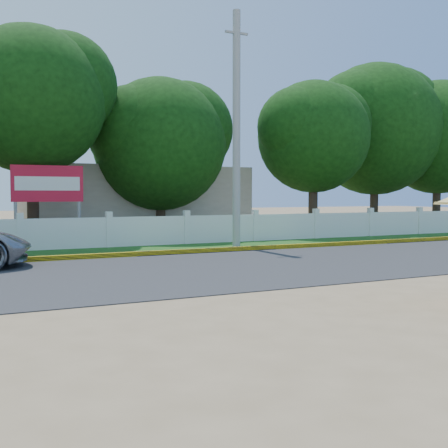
{
  "coord_description": "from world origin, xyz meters",
  "views": [
    {
      "loc": [
        -5.24,
        -8.5,
        1.93
      ],
      "look_at": [
        0.0,
        2.0,
        1.3
      ],
      "focal_mm": 45.0,
      "sensor_mm": 36.0,
      "label": 1
    }
  ],
  "objects": [
    {
      "name": "ground",
      "position": [
        0.0,
        0.0,
        0.0
      ],
      "size": [
        120.0,
        120.0,
        0.0
      ],
      "primitive_type": "plane",
      "color": "#9E8460",
      "rests_on": "ground"
    },
    {
      "name": "road",
      "position": [
        0.0,
        4.5,
        0.01
      ],
      "size": [
        60.0,
        7.0,
        0.02
      ],
      "primitive_type": "cube",
      "color": "#38383A",
      "rests_on": "ground"
    },
    {
      "name": "grass_verge",
      "position": [
        0.0,
        9.75,
        0.01
      ],
      "size": [
        60.0,
        3.5,
        0.03
      ],
      "primitive_type": "cube",
      "color": "#2D601E",
      "rests_on": "ground"
    },
    {
      "name": "curb",
      "position": [
        0.0,
        8.05,
        0.08
      ],
      "size": [
        40.0,
        0.18,
        0.16
      ],
      "primitive_type": "cube",
      "color": "yellow",
      "rests_on": "ground"
    },
    {
      "name": "fence",
      "position": [
        0.0,
        11.2,
        0.55
      ],
      "size": [
        40.0,
        0.1,
        1.1
      ],
      "primitive_type": "cube",
      "color": "silver",
      "rests_on": "ground"
    },
    {
      "name": "building_near",
      "position": [
        3.0,
        18.0,
        1.6
      ],
      "size": [
        10.0,
        6.0,
        3.2
      ],
      "primitive_type": "cube",
      "color": "#B7AD99",
      "rests_on": "ground"
    },
    {
      "name": "utility_pole",
      "position": [
        4.2,
        9.42,
        4.22
      ],
      "size": [
        0.28,
        0.28,
        8.45
      ],
      "primitive_type": "cylinder",
      "color": "#979794",
      "rests_on": "ground"
    },
    {
      "name": "billboard",
      "position": [
        -1.91,
        12.3,
        2.14
      ],
      "size": [
        2.5,
        0.13,
        2.95
      ],
      "color": "gray",
      "rests_on": "ground"
    },
    {
      "name": "tree_row",
      "position": [
        5.54,
        14.34,
        4.97
      ],
      "size": [
        39.42,
        7.68,
        8.9
      ],
      "color": "#473828",
      "rests_on": "ground"
    }
  ]
}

